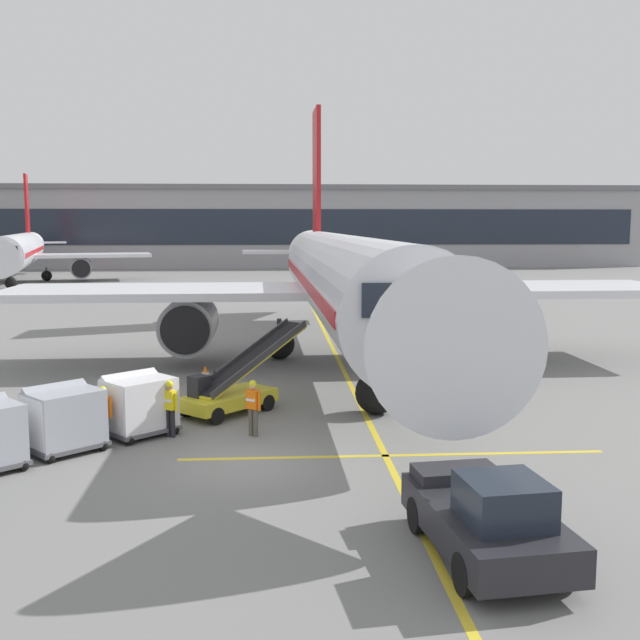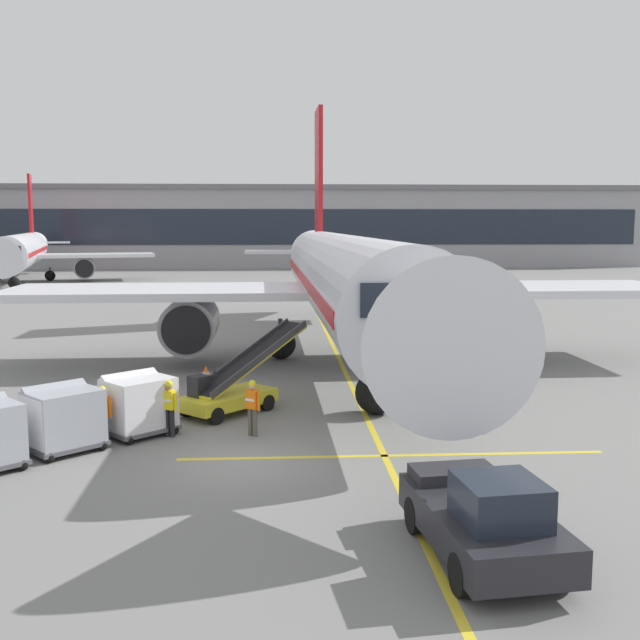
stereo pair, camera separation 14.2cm
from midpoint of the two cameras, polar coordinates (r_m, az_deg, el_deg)
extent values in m
plane|color=slate|center=(20.92, -5.39, -10.70)|extent=(600.00, 600.00, 0.00)
cylinder|color=silver|center=(34.43, 2.15, 3.13)|extent=(4.56, 30.89, 4.00)
cube|color=red|center=(34.43, 2.15, 3.13)|extent=(4.58, 29.66, 0.48)
cone|color=silver|center=(17.34, 8.70, -1.12)|extent=(3.87, 4.07, 3.80)
cone|color=silver|center=(52.92, -0.15, 4.93)|extent=(3.51, 6.46, 3.40)
cube|color=silver|center=(35.27, -11.24, 2.12)|extent=(14.75, 6.43, 0.36)
cylinder|color=#93969E|center=(34.72, -9.66, -0.29)|extent=(2.55, 4.05, 2.48)
cylinder|color=black|center=(32.69, -9.99, -0.76)|extent=(2.11, 0.16, 2.11)
cube|color=silver|center=(37.03, 14.60, 2.26)|extent=(14.75, 6.43, 0.36)
cylinder|color=#93969E|center=(36.29, 13.35, -0.05)|extent=(2.55, 4.05, 2.48)
cylinder|color=black|center=(34.35, 14.39, -0.49)|extent=(2.11, 0.16, 2.11)
cube|color=red|center=(51.36, -0.02, 10.58)|extent=(0.35, 3.70, 9.25)
cube|color=silver|center=(50.99, 0.01, 5.18)|extent=(10.00, 2.65, 0.20)
cube|color=#1E2633|center=(19.98, 6.92, 1.76)|extent=(2.83, 1.85, 0.88)
cylinder|color=#47474C|center=(25.69, 4.47, -4.19)|extent=(0.22, 0.22, 1.20)
sphere|color=black|center=(25.82, 4.46, -5.50)|extent=(1.48, 1.48, 1.48)
cylinder|color=#47474C|center=(36.03, -2.90, -0.85)|extent=(0.22, 0.22, 1.20)
sphere|color=black|center=(36.12, -2.89, -1.79)|extent=(1.48, 1.48, 1.48)
cylinder|color=#47474C|center=(36.68, 6.51, -0.74)|extent=(0.22, 0.22, 1.20)
sphere|color=black|center=(36.77, 6.50, -1.67)|extent=(1.48, 1.48, 1.48)
cube|color=gold|center=(26.02, -6.86, -5.97)|extent=(3.50, 3.57, 0.44)
cube|color=black|center=(25.55, -8.97, -4.95)|extent=(0.82, 0.82, 0.70)
cylinder|color=#333338|center=(25.98, -7.84, -4.61)|extent=(0.08, 0.08, 0.80)
cube|color=gold|center=(26.60, -4.99, -2.99)|extent=(4.00, 4.16, 2.12)
cube|color=black|center=(26.59, -4.99, -2.80)|extent=(3.80, 3.96, 1.97)
cube|color=#333338|center=(26.28, -4.31, -2.85)|extent=(3.34, 3.54, 2.16)
cube|color=#333338|center=(26.89, -5.66, -2.63)|extent=(3.34, 3.54, 2.16)
cylinder|color=black|center=(26.37, -3.86, -6.24)|extent=(0.53, 0.54, 0.56)
cylinder|color=black|center=(27.39, -6.09, -5.76)|extent=(0.53, 0.54, 0.56)
cylinder|color=black|center=(24.77, -7.70, -7.19)|extent=(0.53, 0.54, 0.56)
cylinder|color=black|center=(25.84, -9.91, -6.62)|extent=(0.53, 0.54, 0.56)
cube|color=#515156|center=(24.00, -13.30, -7.97)|extent=(2.56, 2.53, 0.12)
cylinder|color=#4C4C51|center=(23.35, -16.13, -8.53)|extent=(0.57, 0.52, 0.07)
cube|color=silver|center=(23.80, -13.36, -6.09)|extent=(2.42, 2.39, 1.50)
cube|color=silver|center=(24.03, -13.92, -4.70)|extent=(1.92, 1.85, 0.74)
cube|color=silver|center=(23.32, -15.37, -6.43)|extent=(0.99, 1.09, 1.38)
sphere|color=black|center=(24.19, -15.78, -8.08)|extent=(0.30, 0.30, 0.30)
sphere|color=black|center=(23.06, -14.08, -8.79)|extent=(0.30, 0.30, 0.30)
sphere|color=black|center=(24.99, -12.57, -7.48)|extent=(0.30, 0.30, 0.30)
sphere|color=black|center=(23.89, -10.78, -8.12)|extent=(0.30, 0.30, 0.30)
cube|color=#515156|center=(22.92, -18.54, -8.89)|extent=(2.56, 2.53, 0.12)
cylinder|color=#4C4C51|center=(22.38, -21.66, -9.45)|extent=(0.57, 0.52, 0.07)
cube|color=#9EA3AD|center=(22.71, -18.63, -6.93)|extent=(2.42, 2.39, 1.50)
cube|color=#9EA3AD|center=(22.96, -19.15, -5.45)|extent=(1.92, 1.85, 0.74)
cube|color=silver|center=(22.31, -20.85, -7.28)|extent=(0.99, 1.09, 1.38)
sphere|color=black|center=(23.20, -21.09, -8.96)|extent=(0.30, 0.30, 0.30)
sphere|color=black|center=(22.02, -19.60, -9.77)|extent=(0.30, 0.30, 0.30)
sphere|color=black|center=(23.87, -17.56, -8.35)|extent=(0.30, 0.30, 0.30)
sphere|color=black|center=(22.72, -15.93, -9.09)|extent=(0.30, 0.30, 0.30)
sphere|color=black|center=(22.83, -22.79, -9.31)|extent=(0.30, 0.30, 0.30)
sphere|color=black|center=(21.63, -21.37, -10.16)|extent=(0.30, 0.30, 0.30)
cube|color=#232328|center=(15.46, 12.46, -14.82)|extent=(2.60, 4.62, 0.70)
cube|color=#1E2633|center=(14.54, 13.74, -13.15)|extent=(1.64, 1.70, 0.80)
cube|color=#28282D|center=(16.74, 10.31, -11.30)|extent=(1.89, 1.17, 0.24)
cylinder|color=black|center=(17.08, 13.59, -13.75)|extent=(0.37, 0.79, 0.76)
cylinder|color=black|center=(16.46, 7.49, -14.42)|extent=(0.37, 0.79, 0.76)
cylinder|color=black|center=(14.83, 18.00, -17.28)|extent=(0.37, 0.79, 0.76)
cylinder|color=black|center=(14.11, 11.00, -18.36)|extent=(0.37, 0.79, 0.76)
cylinder|color=#514C42|center=(23.23, -4.77, -7.75)|extent=(0.15, 0.15, 0.86)
cylinder|color=#514C42|center=(23.34, -5.11, -7.68)|extent=(0.15, 0.15, 0.86)
cube|color=orange|center=(23.11, -4.96, -5.99)|extent=(0.45, 0.42, 0.58)
cube|color=white|center=(23.01, -5.16, -6.05)|extent=(0.28, 0.22, 0.08)
sphere|color=tan|center=(23.02, -4.97, -5.00)|extent=(0.21, 0.21, 0.21)
sphere|color=yellow|center=(23.00, -4.97, -4.83)|extent=(0.23, 0.23, 0.23)
cylinder|color=orange|center=(22.97, -4.49, -6.19)|extent=(0.09, 0.09, 0.56)
cylinder|color=orange|center=(23.27, -5.42, -6.02)|extent=(0.09, 0.09, 0.56)
cylinder|color=black|center=(23.51, -10.94, -7.67)|extent=(0.15, 0.15, 0.86)
cylinder|color=black|center=(23.62, -11.28, -7.61)|extent=(0.15, 0.15, 0.86)
cube|color=yellow|center=(23.39, -11.16, -5.94)|extent=(0.45, 0.41, 0.58)
cube|color=white|center=(23.30, -11.35, -6.00)|extent=(0.29, 0.19, 0.08)
sphere|color=#9E7051|center=(23.30, -11.18, -4.96)|extent=(0.21, 0.21, 0.21)
sphere|color=yellow|center=(23.29, -11.19, -4.79)|extent=(0.23, 0.23, 0.23)
cylinder|color=yellow|center=(23.26, -10.70, -6.13)|extent=(0.09, 0.09, 0.56)
cylinder|color=yellow|center=(23.56, -11.60, -5.98)|extent=(0.09, 0.09, 0.56)
cylinder|color=#333847|center=(23.22, -15.70, -8.01)|extent=(0.15, 0.15, 0.86)
cylinder|color=#333847|center=(23.32, -16.07, -7.96)|extent=(0.15, 0.15, 0.86)
cube|color=orange|center=(23.09, -15.95, -6.26)|extent=(0.44, 0.36, 0.58)
cube|color=white|center=(22.99, -16.12, -6.32)|extent=(0.32, 0.13, 0.08)
sphere|color=#9E7051|center=(23.00, -15.99, -5.27)|extent=(0.21, 0.21, 0.21)
sphere|color=yellow|center=(22.99, -15.99, -5.10)|extent=(0.23, 0.23, 0.23)
cylinder|color=orange|center=(22.97, -15.44, -6.44)|extent=(0.09, 0.09, 0.56)
cylinder|color=orange|center=(23.24, -16.44, -6.32)|extent=(0.09, 0.09, 0.56)
cube|color=black|center=(30.96, -8.47, -4.75)|extent=(0.68, 0.68, 0.05)
cone|color=orange|center=(30.88, -8.49, -4.06)|extent=(0.54, 0.54, 0.71)
cylinder|color=white|center=(30.88, -8.49, -3.99)|extent=(0.30, 0.30, 0.09)
cube|color=yellow|center=(34.92, 1.74, -3.33)|extent=(0.20, 110.00, 0.01)
cube|color=yellow|center=(21.53, 5.69, -10.17)|extent=(12.00, 0.20, 0.01)
cube|color=#939399|center=(117.74, -8.74, 6.85)|extent=(131.48, 16.66, 11.27)
cube|color=#1E2633|center=(109.40, -9.15, 6.96)|extent=(127.54, 0.10, 5.07)
cube|color=slate|center=(116.19, -8.88, 9.79)|extent=(130.16, 14.16, 0.70)
cylinder|color=silver|center=(89.01, -21.63, 4.86)|extent=(10.05, 28.49, 3.74)
cube|color=red|center=(89.01, -21.63, 4.86)|extent=(9.83, 27.39, 0.45)
cone|color=silver|center=(73.04, -22.75, 4.37)|extent=(4.31, 4.45, 3.56)
cone|color=silver|center=(106.11, -20.82, 5.36)|extent=(4.45, 6.55, 3.18)
cube|color=silver|center=(89.38, -16.78, 4.71)|extent=(14.41, 8.57, 0.36)
cylinder|color=#93969E|center=(88.89, -17.33, 3.81)|extent=(3.09, 4.12, 2.32)
cylinder|color=black|center=(86.99, -17.35, 3.74)|extent=(1.95, 0.56, 1.97)
cube|color=red|center=(104.60, -21.00, 7.92)|extent=(1.04, 3.38, 8.51)
cube|color=silver|center=(104.32, -20.90, 5.49)|extent=(9.44, 4.28, 0.20)
cube|color=#1E2633|center=(75.62, -22.56, 4.89)|extent=(2.93, 2.23, 0.82)
cylinder|color=#47474C|center=(80.66, -22.09, 2.96)|extent=(0.22, 0.22, 0.95)
sphere|color=black|center=(80.70, -22.08, 2.62)|extent=(1.17, 1.17, 1.17)
cylinder|color=#47474C|center=(90.32, -19.71, 3.48)|extent=(0.22, 0.22, 0.95)
sphere|color=black|center=(90.35, -19.70, 3.18)|extent=(1.17, 1.17, 1.17)
camera|label=1|loc=(0.07, -89.84, 0.02)|focal=42.32mm
camera|label=2|loc=(0.07, 90.16, -0.02)|focal=42.32mm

